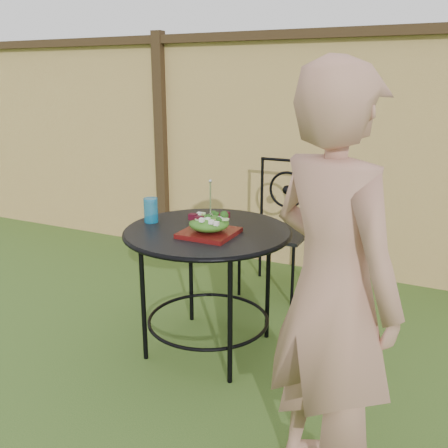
# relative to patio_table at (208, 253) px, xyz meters

# --- Properties ---
(ground) EXTENTS (60.00, 60.00, 0.00)m
(ground) POSITION_rel_patio_table_xyz_m (0.07, -0.68, -0.59)
(ground) COLOR #2A4C18
(ground) RESTS_ON ground
(fence) EXTENTS (8.00, 0.12, 1.90)m
(fence) POSITION_rel_patio_table_xyz_m (0.07, 1.51, 0.36)
(fence) COLOR #EDC775
(fence) RESTS_ON ground
(patio_table) EXTENTS (0.92, 0.92, 0.72)m
(patio_table) POSITION_rel_patio_table_xyz_m (0.00, 0.00, 0.00)
(patio_table) COLOR black
(patio_table) RESTS_ON ground
(patio_chair) EXTENTS (0.46, 0.46, 0.95)m
(patio_chair) POSITION_rel_patio_table_xyz_m (0.06, 1.00, -0.08)
(patio_chair) COLOR black
(patio_chair) RESTS_ON ground
(diner) EXTENTS (0.69, 0.63, 1.59)m
(diner) POSITION_rel_patio_table_xyz_m (0.86, -0.68, 0.21)
(diner) COLOR #AC7662
(diner) RESTS_ON ground
(salad_plate) EXTENTS (0.27, 0.27, 0.02)m
(salad_plate) POSITION_rel_patio_table_xyz_m (0.06, -0.09, 0.15)
(salad_plate) COLOR #460C0A
(salad_plate) RESTS_ON patio_table
(salad) EXTENTS (0.21, 0.21, 0.08)m
(salad) POSITION_rel_patio_table_xyz_m (0.06, -0.09, 0.20)
(salad) COLOR #235614
(salad) RESTS_ON salad_plate
(fork) EXTENTS (0.01, 0.01, 0.18)m
(fork) POSITION_rel_patio_table_xyz_m (0.07, -0.09, 0.33)
(fork) COLOR silver
(fork) RESTS_ON salad
(drinking_glass) EXTENTS (0.08, 0.08, 0.14)m
(drinking_glass) POSITION_rel_patio_table_xyz_m (-0.36, -0.02, 0.21)
(drinking_glass) COLOR #0D6797
(drinking_glass) RESTS_ON patio_table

